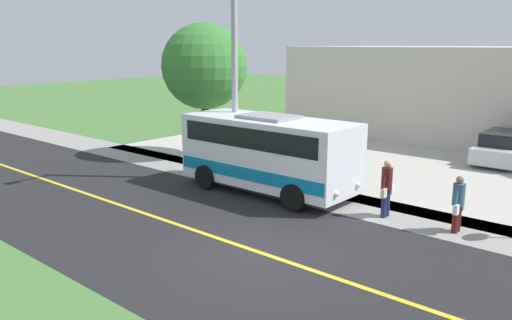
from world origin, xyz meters
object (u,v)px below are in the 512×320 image
at_px(street_light_pole, 232,57).
at_px(tree_curbside, 204,67).
at_px(pedestrian_waiting, 387,186).
at_px(parked_car_near, 504,148).
at_px(commercial_building, 508,94).
at_px(shuttle_bus_front, 268,150).
at_px(pedestrian_with_bags, 458,202).

height_order(street_light_pole, tree_curbside, street_light_pole).
relative_size(pedestrian_waiting, street_light_pole, 0.21).
distance_m(parked_car_near, commercial_building, 6.80).
relative_size(shuttle_bus_front, street_light_pole, 0.76).
distance_m(shuttle_bus_front, tree_curbside, 7.43).
relative_size(parked_car_near, tree_curbside, 0.71).
height_order(shuttle_bus_front, commercial_building, commercial_building).
bearing_deg(pedestrian_with_bags, shuttle_bus_front, -87.11).
bearing_deg(street_light_pole, pedestrian_with_bags, 89.69).
bearing_deg(commercial_building, street_light_pole, -18.06).
relative_size(street_light_pole, parked_car_near, 1.97).
distance_m(shuttle_bus_front, parked_car_near, 11.77).
height_order(shuttle_bus_front, pedestrian_waiting, shuttle_bus_front).
bearing_deg(pedestrian_with_bags, parked_car_near, -170.80).
height_order(shuttle_bus_front, parked_car_near, shuttle_bus_front).
xyz_separation_m(pedestrian_waiting, parked_car_near, (-10.36, 0.51, -0.29)).
xyz_separation_m(pedestrian_with_bags, commercial_building, (-16.56, -3.42, 1.67)).
relative_size(pedestrian_waiting, parked_car_near, 0.41).
distance_m(pedestrian_with_bags, parked_car_near, 10.39).
distance_m(shuttle_bus_front, street_light_pole, 3.89).
relative_size(pedestrian_with_bags, tree_curbside, 0.27).
height_order(pedestrian_with_bags, tree_curbside, tree_curbside).
relative_size(shuttle_bus_front, tree_curbside, 1.07).
xyz_separation_m(shuttle_bus_front, tree_curbside, (-2.90, -6.29, 2.69)).
bearing_deg(shuttle_bus_front, commercial_building, 168.98).
bearing_deg(street_light_pole, tree_curbside, -120.92).
relative_size(pedestrian_with_bags, pedestrian_waiting, 0.92).
bearing_deg(parked_car_near, street_light_pole, -34.99).
relative_size(pedestrian_waiting, commercial_building, 0.08).
distance_m(pedestrian_waiting, street_light_pole, 7.66).
height_order(pedestrian_with_bags, pedestrian_waiting, pedestrian_waiting).
height_order(parked_car_near, commercial_building, commercial_building).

